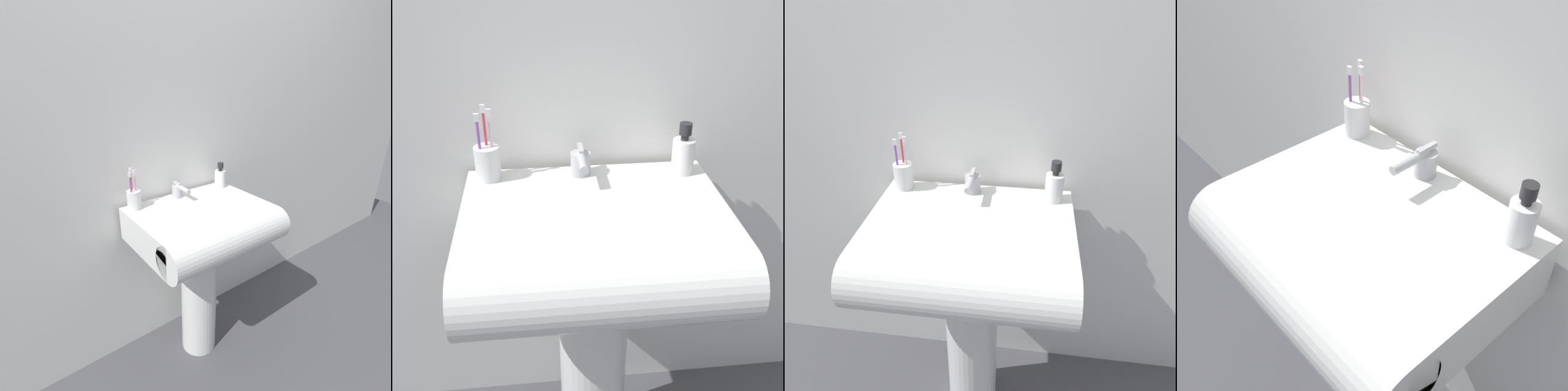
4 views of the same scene
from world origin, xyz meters
TOP-DOWN VIEW (x-y plane):
  - wall_back at (0.00, 0.26)m, footprint 5.00×0.05m
  - sink_pedestal at (0.00, 0.00)m, footprint 0.19×0.19m
  - sink_basin at (0.00, -0.06)m, footprint 0.62×0.50m
  - faucet at (-0.02, 0.15)m, footprint 0.05×0.13m
  - toothbrush_cup at (-0.25, 0.16)m, footprint 0.06×0.06m
  - soap_bottle at (0.25, 0.15)m, footprint 0.06×0.06m

SIDE VIEW (x-z plane):
  - sink_pedestal at x=0.00m, z-range 0.00..0.71m
  - sink_basin at x=0.00m, z-range 0.71..0.87m
  - faucet at x=-0.02m, z-range 0.87..0.94m
  - toothbrush_cup at x=-0.25m, z-range 0.82..1.01m
  - soap_bottle at x=0.25m, z-range 0.85..0.99m
  - wall_back at x=0.00m, z-range 0.00..2.40m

